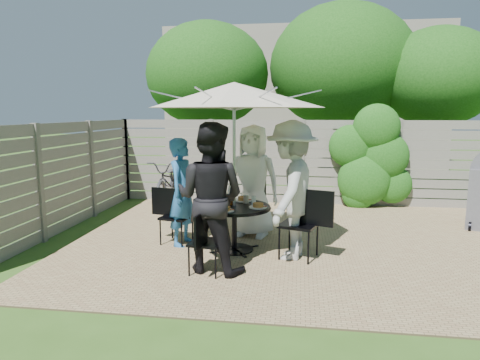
# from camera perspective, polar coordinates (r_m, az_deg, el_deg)

# --- Properties ---
(backyard_envelope) EXTENTS (60.00, 60.00, 5.00)m
(backyard_envelope) POSITION_cam_1_polar(r_m,az_deg,el_deg) (16.60, 8.65, 11.08)
(backyard_envelope) COLOR #34581B
(backyard_envelope) RESTS_ON ground
(patio_table) EXTENTS (1.23, 1.23, 0.68)m
(patio_table) POSITION_cam_1_polar(r_m,az_deg,el_deg) (6.21, -0.76, -5.29)
(patio_table) COLOR black
(patio_table) RESTS_ON ground
(umbrella) EXTENTS (2.97, 2.97, 2.42)m
(umbrella) POSITION_cam_1_polar(r_m,az_deg,el_deg) (6.02, -0.80, 11.26)
(umbrella) COLOR silver
(umbrella) RESTS_ON ground
(chair_back) EXTENTS (0.52, 0.65, 0.85)m
(chair_back) POSITION_cam_1_polar(r_m,az_deg,el_deg) (7.14, 2.07, -5.18)
(chair_back) COLOR black
(chair_back) RESTS_ON ground
(person_back) EXTENTS (0.99, 0.76, 1.82)m
(person_back) POSITION_cam_1_polar(r_m,az_deg,el_deg) (6.89, 1.73, -0.16)
(person_back) COLOR white
(person_back) RESTS_ON ground
(chair_left) EXTENTS (0.66, 0.50, 0.87)m
(chair_left) POSITION_cam_1_polar(r_m,az_deg,el_deg) (6.66, -8.56, -6.28)
(chair_left) COLOR black
(chair_left) RESTS_ON ground
(person_left) EXTENTS (0.51, 0.67, 1.64)m
(person_left) POSITION_cam_1_polar(r_m,az_deg,el_deg) (6.48, -7.63, -1.65)
(person_left) COLOR #235D98
(person_left) RESTS_ON ground
(chair_front) EXTENTS (0.45, 0.62, 0.83)m
(chair_front) POSITION_cam_1_polar(r_m,az_deg,el_deg) (5.43, -4.49, -9.96)
(chair_front) COLOR black
(chair_front) RESTS_ON ground
(person_front) EXTENTS (1.06, 0.90, 1.90)m
(person_front) POSITION_cam_1_polar(r_m,az_deg,el_deg) (5.36, -3.99, -2.43)
(person_front) COLOR black
(person_front) RESTS_ON ground
(chair_right) EXTENTS (0.76, 0.60, 0.99)m
(chair_right) POSITION_cam_1_polar(r_m,az_deg,el_deg) (5.99, 7.97, -7.69)
(chair_right) COLOR black
(chair_right) RESTS_ON ground
(person_right) EXTENTS (0.96, 1.36, 1.91)m
(person_right) POSITION_cam_1_polar(r_m,az_deg,el_deg) (5.86, 6.81, -1.40)
(person_right) COLOR #A8A9A4
(person_right) RESTS_ON ground
(plate_back) EXTENTS (0.26, 0.26, 0.06)m
(plate_back) POSITION_cam_1_polar(r_m,az_deg,el_deg) (6.49, 0.39, -2.58)
(plate_back) COLOR white
(plate_back) RESTS_ON patio_table
(plate_left) EXTENTS (0.26, 0.26, 0.06)m
(plate_left) POSITION_cam_1_polar(r_m,az_deg,el_deg) (6.29, -3.82, -2.97)
(plate_left) COLOR white
(plate_left) RESTS_ON patio_table
(plate_front) EXTENTS (0.26, 0.26, 0.06)m
(plate_front) POSITION_cam_1_polar(r_m,az_deg,el_deg) (5.83, -2.05, -3.93)
(plate_front) COLOR white
(plate_front) RESTS_ON patio_table
(plate_right) EXTENTS (0.26, 0.26, 0.06)m
(plate_right) POSITION_cam_1_polar(r_m,az_deg,el_deg) (6.04, 2.43, -3.48)
(plate_right) COLOR white
(plate_right) RESTS_ON patio_table
(glass_back) EXTENTS (0.07, 0.07, 0.14)m
(glass_back) POSITION_cam_1_polar(r_m,az_deg,el_deg) (6.42, -0.80, -2.29)
(glass_back) COLOR silver
(glass_back) RESTS_ON patio_table
(glass_left) EXTENTS (0.07, 0.07, 0.14)m
(glass_left) POSITION_cam_1_polar(r_m,az_deg,el_deg) (6.15, -3.38, -2.82)
(glass_left) COLOR silver
(glass_left) RESTS_ON patio_table
(glass_right) EXTENTS (0.07, 0.07, 0.14)m
(glass_right) POSITION_cam_1_polar(r_m,az_deg,el_deg) (6.16, 1.84, -2.79)
(glass_right) COLOR silver
(glass_right) RESTS_ON patio_table
(syrup_jug) EXTENTS (0.09, 0.09, 0.16)m
(syrup_jug) POSITION_cam_1_polar(r_m,az_deg,el_deg) (6.21, -1.11, -2.59)
(syrup_jug) COLOR #59280C
(syrup_jug) RESTS_ON patio_table
(coffee_cup) EXTENTS (0.08, 0.08, 0.12)m
(coffee_cup) POSITION_cam_1_polar(r_m,az_deg,el_deg) (6.32, 0.80, -2.57)
(coffee_cup) COLOR #C6B293
(coffee_cup) RESTS_ON patio_table
(bicycle) EXTENTS (0.74, 1.90, 0.99)m
(bicycle) POSITION_cam_1_polar(r_m,az_deg,el_deg) (9.46, -9.39, -0.27)
(bicycle) COLOR #333338
(bicycle) RESTS_ON ground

